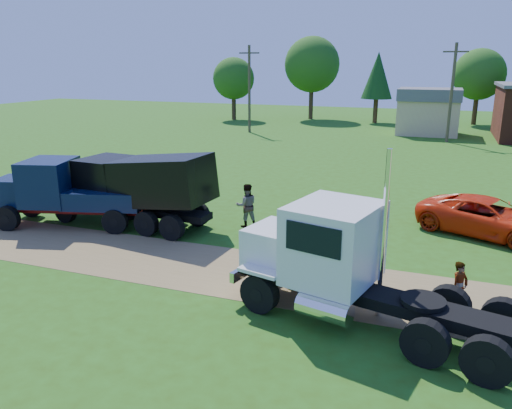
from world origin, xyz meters
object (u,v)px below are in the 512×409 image
(spectator_a, at_px, (459,289))
(orange_pickup, at_px, (488,217))
(white_semi_tractor, at_px, (335,260))
(navy_truck, at_px, (64,192))
(black_dump_truck, at_px, (136,185))

(spectator_a, bearing_deg, orange_pickup, 30.87)
(white_semi_tractor, height_order, navy_truck, white_semi_tractor)
(navy_truck, bearing_deg, orange_pickup, 0.43)
(navy_truck, distance_m, spectator_a, 17.16)
(orange_pickup, bearing_deg, navy_truck, 128.57)
(black_dump_truck, relative_size, orange_pickup, 1.39)
(black_dump_truck, bearing_deg, orange_pickup, 19.53)
(orange_pickup, bearing_deg, white_semi_tractor, 175.47)
(white_semi_tractor, height_order, spectator_a, white_semi_tractor)
(black_dump_truck, bearing_deg, white_semi_tractor, -22.81)
(navy_truck, height_order, spectator_a, navy_truck)
(white_semi_tractor, bearing_deg, orange_pickup, 76.29)
(white_semi_tractor, bearing_deg, spectator_a, 33.21)
(white_semi_tractor, relative_size, spectator_a, 5.11)
(navy_truck, bearing_deg, spectator_a, -25.22)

